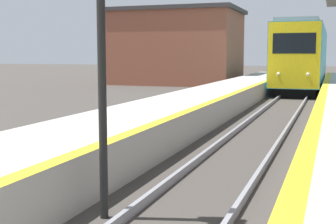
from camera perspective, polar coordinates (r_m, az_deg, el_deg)
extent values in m
cube|color=black|center=(33.64, 16.04, 3.17)|extent=(2.33, 14.60, 0.55)
cube|color=teal|center=(33.57, 16.16, 6.67)|extent=(2.74, 16.23, 3.56)
cube|color=yellow|center=(25.56, 15.08, 6.69)|extent=(2.69, 0.16, 3.49)
cube|color=black|center=(25.51, 15.12, 8.09)|extent=(2.19, 0.06, 1.07)
cube|color=gray|center=(33.63, 16.27, 9.91)|extent=(2.33, 15.42, 0.24)
sphere|color=white|center=(25.59, 13.31, 4.55)|extent=(0.18, 0.18, 0.18)
sphere|color=white|center=(25.47, 16.70, 4.43)|extent=(0.18, 0.18, 0.18)
cylinder|color=black|center=(6.65, -8.03, 3.01)|extent=(0.12, 0.12, 3.81)
cube|color=brown|center=(38.25, 1.07, 7.72)|extent=(9.70, 6.91, 5.69)
cube|color=#383333|center=(38.40, 1.08, 12.19)|extent=(10.18, 7.25, 0.30)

